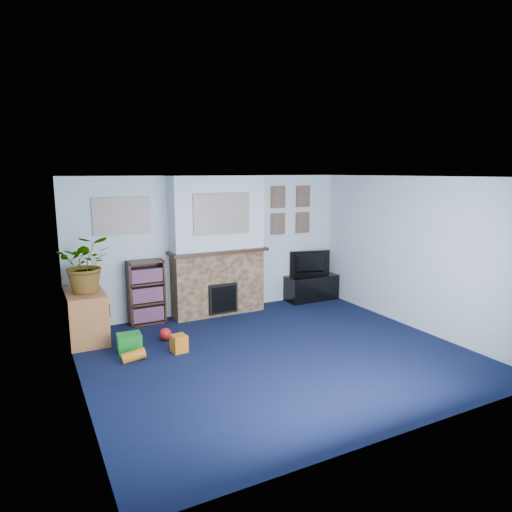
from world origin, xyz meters
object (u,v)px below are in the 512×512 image
television (311,263)px  sideboard (86,317)px  bookshelf (146,293)px  tv_stand (311,288)px

television → sideboard: size_ratio=0.85×
bookshelf → sideboard: bearing=-160.2°
tv_stand → bookshelf: bookshelf is taller
television → bookshelf: bookshelf is taller
tv_stand → bookshelf: bearing=178.6°
television → bookshelf: bearing=12.1°
tv_stand → television: 0.49m
sideboard → tv_stand: bearing=3.8°
bookshelf → television: bearing=-1.0°
sideboard → television: bearing=4.1°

